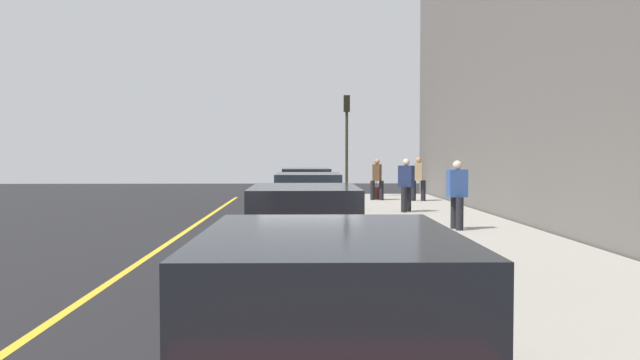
# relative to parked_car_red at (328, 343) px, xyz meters

# --- Properties ---
(ground_plane) EXTENTS (56.00, 56.00, 0.00)m
(ground_plane) POSITION_rel_parked_car_red_xyz_m (11.77, -0.04, -0.76)
(ground_plane) COLOR black
(sidewalk) EXTENTS (28.00, 4.60, 0.15)m
(sidewalk) POSITION_rel_parked_car_red_xyz_m (11.77, -3.34, -0.68)
(sidewalk) COLOR #A39E93
(sidewalk) RESTS_ON ground
(lane_stripe_centre) EXTENTS (28.00, 0.14, 0.01)m
(lane_stripe_centre) POSITION_rel_parked_car_red_xyz_m (11.77, 3.16, -0.75)
(lane_stripe_centre) COLOR gold
(lane_stripe_centre) RESTS_ON ground
(parked_car_red) EXTENTS (4.51, 1.94, 1.51)m
(parked_car_red) POSITION_rel_parked_car_red_xyz_m (0.00, 0.00, 0.00)
(parked_car_red) COLOR black
(parked_car_red) RESTS_ON ground
(parked_car_maroon) EXTENTS (4.57, 1.90, 1.51)m
(parked_car_maroon) POSITION_rel_parked_car_red_xyz_m (5.72, 0.13, 0.00)
(parked_car_maroon) COLOR black
(parked_car_maroon) RESTS_ON ground
(parked_car_white) EXTENTS (4.76, 1.95, 1.51)m
(parked_car_white) POSITION_rel_parked_car_red_xyz_m (12.31, -0.01, 0.00)
(parked_car_white) COLOR black
(parked_car_white) RESTS_ON ground
(parked_car_charcoal) EXTENTS (4.48, 2.00, 1.51)m
(parked_car_charcoal) POSITION_rel_parked_car_red_xyz_m (17.95, 0.03, -0.00)
(parked_car_charcoal) COLOR black
(parked_car_charcoal) RESTS_ON ground
(pedestrian_brown_coat) EXTENTS (0.51, 0.52, 1.65)m
(pedestrian_brown_coat) POSITION_rel_parked_car_red_xyz_m (21.75, -2.88, 0.27)
(pedestrian_brown_coat) COLOR black
(pedestrian_brown_coat) RESTS_ON sidewalk
(pedestrian_navy_coat) EXTENTS (0.51, 0.54, 1.70)m
(pedestrian_navy_coat) POSITION_rel_parked_car_red_xyz_m (16.41, -3.19, 0.30)
(pedestrian_navy_coat) COLOR black
(pedestrian_navy_coat) RESTS_ON sidewalk
(pedestrian_blue_coat) EXTENTS (0.56, 0.49, 1.69)m
(pedestrian_blue_coat) POSITION_rel_parked_car_red_xyz_m (11.54, -3.65, 0.29)
(pedestrian_blue_coat) COLOR black
(pedestrian_blue_coat) RESTS_ON sidewalk
(pedestrian_tan_coat) EXTENTS (0.52, 0.56, 1.72)m
(pedestrian_tan_coat) POSITION_rel_parked_car_red_xyz_m (21.23, -4.46, 0.31)
(pedestrian_tan_coat) COLOR black
(pedestrian_tan_coat) RESTS_ON sidewalk
(traffic_light_pole) EXTENTS (0.35, 0.26, 4.36)m
(traffic_light_pole) POSITION_rel_parked_car_red_xyz_m (23.70, -1.79, 2.34)
(traffic_light_pole) COLOR #2D2D19
(traffic_light_pole) RESTS_ON sidewalk
(rolling_suitcase) EXTENTS (0.34, 0.22, 0.86)m
(rolling_suitcase) POSITION_rel_parked_car_red_xyz_m (22.18, -2.89, -0.35)
(rolling_suitcase) COLOR #471E19
(rolling_suitcase) RESTS_ON sidewalk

